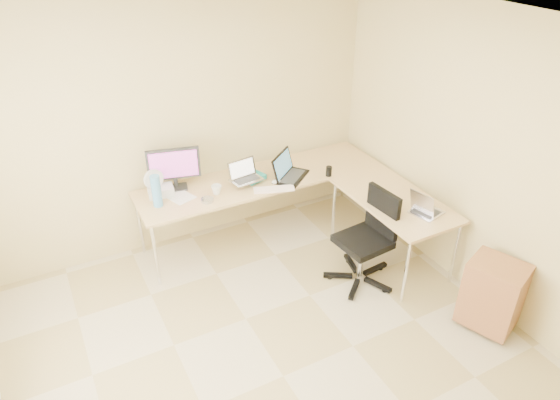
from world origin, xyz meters
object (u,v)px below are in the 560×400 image
mug (217,190)px  laptop_center (246,172)px  keyboard (274,189)px  office_chair (363,238)px  monitor (174,169)px  desk_fan (153,182)px  desk_return (391,229)px  laptop_return (428,203)px  water_bottle (156,191)px  cabinet (492,294)px  laptop_black (291,166)px  desk_main (262,207)px

mug → laptop_center: bearing=6.8°
keyboard → mug: 0.58m
keyboard → office_chair: bearing=-39.6°
monitor → desk_fan: (-0.22, 0.00, -0.10)m
laptop_center → mug: (-0.34, -0.04, -0.10)m
desk_return → office_chair: (-0.47, -0.15, 0.14)m
desk_return → mug: (-1.52, 0.90, 0.41)m
mug → laptop_return: laptop_return is taller
water_bottle → cabinet: 3.15m
monitor → laptop_black: (1.15, -0.34, -0.09)m
cabinet → desk_main: bearing=96.1°
water_bottle → cabinet: bearing=-43.6°
desk_main → monitor: size_ratio=5.10×
laptop_return → cabinet: size_ratio=0.51×
desk_main → desk_fan: desk_fan is taller
laptop_center → desk_fan: (-0.89, 0.26, -0.02)m
keyboard → desk_fan: desk_fan is taller
laptop_center → laptop_black: bearing=-17.9°
laptop_center → laptop_return: size_ratio=0.98×
monitor → desk_fan: size_ratio=2.04×
desk_return → cabinet: desk_return is taller
keyboard → mug: bearing=179.6°
laptop_black → water_bottle: bearing=137.2°
monitor → laptop_black: bearing=-3.2°
laptop_center → office_chair: size_ratio=0.32×
office_chair → cabinet: 1.22m
desk_return → mug: size_ratio=12.65×
water_bottle → laptop_black: bearing=-4.0°
cabinet → desk_fan: bearing=111.7°
mug → water_bottle: 0.59m
desk_return → laptop_black: size_ratio=3.11×
cabinet → laptop_black: bearing=91.4°
desk_return → office_chair: 0.51m
water_bottle → laptop_return: size_ratio=1.02×
office_chair → cabinet: office_chair is taller
laptop_black → water_bottle: water_bottle is taller
desk_fan → cabinet: desk_fan is taller
laptop_center → desk_main: bearing=8.1°
laptop_center → laptop_return: (1.27, -1.29, -0.04)m
laptop_return → office_chair: bearing=57.7°
laptop_black → office_chair: laptop_black is taller
desk_main → laptop_center: laptop_center is taller
desk_main → desk_fan: 1.21m
desk_return → desk_fan: (-2.07, 1.20, 0.49)m
keyboard → office_chair: 1.02m
monitor → laptop_center: monitor is taller
desk_return → water_bottle: (-2.10, 0.95, 0.53)m
desk_main → laptop_return: size_ratio=8.37×
laptop_black → monitor: bearing=124.5°
office_chair → desk_return: bearing=12.6°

